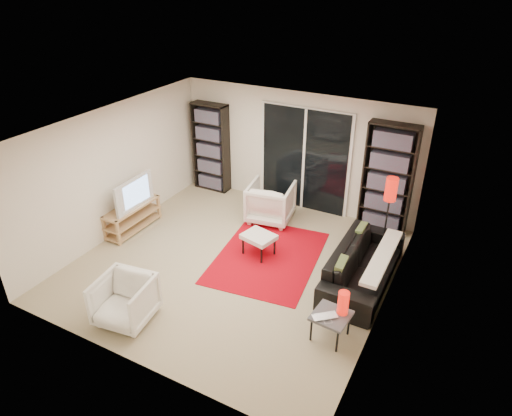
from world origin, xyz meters
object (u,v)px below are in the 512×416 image
object	(u,v)px
floor_lamp	(390,197)
bookshelf_right	(388,179)
sofa	(364,265)
tv_stand	(133,217)
bookshelf_left	(211,148)
armchair_front	(125,300)
armchair_back	(271,202)
side_table	(331,317)
ottoman	(259,238)

from	to	relation	value
floor_lamp	bookshelf_right	bearing A→B (deg)	105.50
sofa	bookshelf_right	bearing A→B (deg)	4.76
tv_stand	sofa	bearing A→B (deg)	6.09
bookshelf_left	armchair_front	size ratio (longest dim) A/B	2.56
armchair_front	sofa	bearing A→B (deg)	34.38
sofa	armchair_back	bearing A→B (deg)	63.20
bookshelf_left	bookshelf_right	world-z (taller)	bookshelf_right
sofa	side_table	world-z (taller)	sofa
tv_stand	armchair_back	world-z (taller)	armchair_back
tv_stand	side_table	distance (m)	4.45
ottoman	floor_lamp	xyz separation A→B (m)	(1.91, 1.03, 0.79)
side_table	floor_lamp	size ratio (longest dim) A/B	0.35
tv_stand	floor_lamp	bearing A→B (deg)	17.23
armchair_front	ottoman	size ratio (longest dim) A/B	1.23
bookshelf_left	bookshelf_right	distance (m)	3.85
bookshelf_left	side_table	world-z (taller)	bookshelf_left
bookshelf_left	armchair_front	xyz separation A→B (m)	(1.28, -4.26, -0.63)
bookshelf_left	armchair_back	xyz separation A→B (m)	(1.81, -0.69, -0.58)
armchair_back	ottoman	bearing A→B (deg)	97.84
bookshelf_left	tv_stand	bearing A→B (deg)	-99.07
sofa	ottoman	distance (m)	1.83
side_table	bookshelf_right	bearing A→B (deg)	92.27
bookshelf_right	armchair_front	size ratio (longest dim) A/B	2.75
bookshelf_right	tv_stand	size ratio (longest dim) A/B	1.71
tv_stand	armchair_back	distance (m)	2.68
ottoman	side_table	world-z (taller)	same
bookshelf_right	armchair_front	distance (m)	5.02
sofa	armchair_back	size ratio (longest dim) A/B	2.53
bookshelf_right	tv_stand	bearing A→B (deg)	-151.87
tv_stand	ottoman	size ratio (longest dim) A/B	1.98
bookshelf_left	sofa	world-z (taller)	bookshelf_left
bookshelf_left	armchair_front	bearing A→B (deg)	-73.22
sofa	bookshelf_left	bearing A→B (deg)	65.74
bookshelf_right	armchair_back	size ratio (longest dim) A/B	2.45
armchair_back	armchair_front	xyz separation A→B (m)	(-0.53, -3.57, -0.04)
armchair_back	bookshelf_right	bearing A→B (deg)	-170.65
armchair_back	side_table	xyz separation A→B (m)	(2.17, -2.54, -0.04)
bookshelf_right	armchair_back	distance (m)	2.25
armchair_front	bookshelf_left	bearing A→B (deg)	98.88
sofa	armchair_back	world-z (taller)	armchair_back
bookshelf_right	sofa	xyz separation A→B (m)	(0.16, -1.78, -0.73)
armchair_front	armchair_back	bearing A→B (deg)	73.73
floor_lamp	armchair_front	bearing A→B (deg)	-129.62
armchair_front	ottoman	world-z (taller)	armchair_front
tv_stand	bookshelf_right	bearing A→B (deg)	28.13
tv_stand	ottoman	world-z (taller)	tv_stand
armchair_front	ottoman	bearing A→B (deg)	61.33
bookshelf_left	floor_lamp	size ratio (longest dim) A/B	1.32
bookshelf_left	sofa	xyz separation A→B (m)	(4.01, -1.78, -0.66)
sofa	ottoman	xyz separation A→B (m)	(-1.83, -0.11, 0.03)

